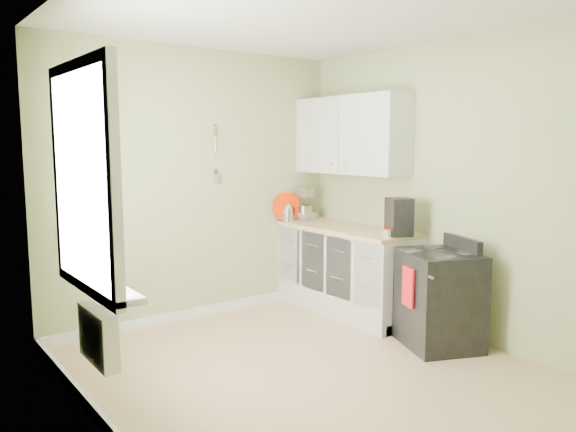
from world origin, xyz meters
TOP-DOWN VIEW (x-y plane):
  - floor at (0.00, 0.00)m, footprint 3.20×3.60m
  - ceiling at (0.00, 0.00)m, footprint 3.20×3.60m
  - wall_back at (0.00, 1.81)m, footprint 3.20×0.02m
  - wall_left at (-1.61, 0.00)m, footprint 0.02×3.60m
  - wall_right at (1.61, 0.00)m, footprint 0.02×3.60m
  - base_cabinets at (1.30, 1.00)m, footprint 0.60×1.60m
  - countertop at (1.29, 1.00)m, footprint 0.64×1.60m
  - upper_cabinets at (1.43, 1.10)m, footprint 0.35×1.40m
  - window at (-1.58, 0.30)m, footprint 0.06×1.14m
  - window_sill at (-1.51, 0.30)m, footprint 0.18×1.14m
  - radiator at (-1.54, 0.25)m, footprint 0.12×0.50m
  - wall_utensils at (0.20, 1.78)m, footprint 0.02×0.14m
  - stove at (1.28, -0.20)m, footprint 0.84×0.85m
  - stand_mixer at (1.26, 1.74)m, footprint 0.25×0.35m
  - kettle at (1.05, 1.69)m, footprint 0.19×0.11m
  - coffee_maker at (1.30, 0.30)m, footprint 0.27×0.28m
  - red_tray at (1.05, 1.72)m, footprint 0.33×0.14m
  - jar at (1.15, 0.30)m, footprint 0.08×0.08m
  - plant_a at (-1.50, 0.01)m, footprint 0.18×0.16m
  - plant_b at (-1.50, 0.21)m, footprint 0.15×0.17m
  - plant_c at (-1.50, 0.52)m, footprint 0.22×0.22m

SIDE VIEW (x-z plane):
  - floor at x=0.00m, z-range -0.02..0.00m
  - stove at x=1.28m, z-range -0.05..0.90m
  - base_cabinets at x=1.30m, z-range 0.00..0.87m
  - radiator at x=-1.54m, z-range 0.38..0.73m
  - window_sill at x=-1.51m, z-range 0.86..0.90m
  - countertop at x=1.29m, z-range 0.87..0.91m
  - jar at x=1.15m, z-range 0.91..1.00m
  - kettle at x=1.05m, z-range 0.91..1.10m
  - plant_b at x=-1.50m, z-range 0.90..1.17m
  - plant_c at x=-1.50m, z-range 0.90..1.18m
  - plant_a at x=-1.50m, z-range 0.90..1.19m
  - red_tray at x=1.05m, z-range 0.91..1.23m
  - coffee_maker at x=1.30m, z-range 0.90..1.25m
  - stand_mixer at x=1.26m, z-range 0.88..1.28m
  - wall_back at x=0.00m, z-range 0.00..2.70m
  - wall_left at x=-1.61m, z-range 0.00..2.70m
  - wall_right at x=1.61m, z-range 0.00..2.70m
  - window at x=-1.58m, z-range 0.83..2.27m
  - wall_utensils at x=0.20m, z-range 1.27..1.85m
  - upper_cabinets at x=1.43m, z-range 1.45..2.25m
  - ceiling at x=0.00m, z-range 2.70..2.72m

